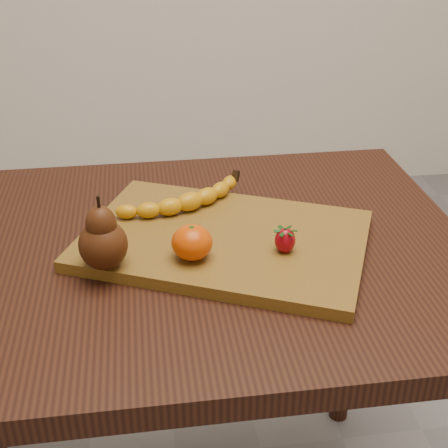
{
  "coord_description": "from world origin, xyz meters",
  "views": [
    {
      "loc": [
        -0.03,
        -0.88,
        1.29
      ],
      "look_at": [
        0.09,
        -0.01,
        0.8
      ],
      "focal_mm": 50.0,
      "sensor_mm": 36.0,
      "label": 1
    }
  ],
  "objects": [
    {
      "name": "mandarin",
      "position": [
        0.03,
        -0.07,
        0.81
      ],
      "size": [
        0.06,
        0.06,
        0.05
      ],
      "primitive_type": "ellipsoid",
      "rotation": [
        0.0,
        0.0,
        -0.01
      ],
      "color": "#D04102",
      "rests_on": "cutting_board"
    },
    {
      "name": "table",
      "position": [
        0.0,
        0.0,
        0.66
      ],
      "size": [
        1.0,
        0.7,
        0.76
      ],
      "color": "black",
      "rests_on": "ground"
    },
    {
      "name": "pear",
      "position": [
        -0.1,
        -0.08,
        0.84
      ],
      "size": [
        0.09,
        0.09,
        0.11
      ],
      "primitive_type": null,
      "rotation": [
        0.0,
        0.0,
        0.39
      ],
      "color": "#431E0A",
      "rests_on": "cutting_board"
    },
    {
      "name": "strawberry",
      "position": [
        0.18,
        -0.07,
        0.8
      ],
      "size": [
        0.04,
        0.04,
        0.04
      ],
      "primitive_type": null,
      "rotation": [
        0.0,
        0.0,
        -0.13
      ],
      "color": "#930410",
      "rests_on": "cutting_board"
    },
    {
      "name": "banana",
      "position": [
        0.04,
        0.08,
        0.8
      ],
      "size": [
        0.21,
        0.14,
        0.03
      ],
      "primitive_type": null,
      "rotation": [
        0.0,
        0.0,
        0.43
      ],
      "color": "#D18F09",
      "rests_on": "cutting_board"
    },
    {
      "name": "cutting_board",
      "position": [
        0.09,
        -0.01,
        0.77
      ],
      "size": [
        0.53,
        0.46,
        0.02
      ],
      "primitive_type": "cube",
      "rotation": [
        0.0,
        0.0,
        -0.42
      ],
      "color": "brown",
      "rests_on": "table"
    }
  ]
}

